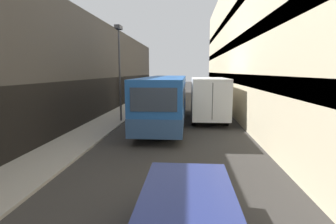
{
  "coord_description": "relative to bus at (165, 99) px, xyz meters",
  "views": [
    {
      "loc": [
        0.78,
        0.81,
        3.44
      ],
      "look_at": [
        -0.14,
        12.61,
        1.6
      ],
      "focal_mm": 28.0,
      "sensor_mm": 36.0,
      "label": 1
    }
  ],
  "objects": [
    {
      "name": "ground_plane",
      "position": [
        0.74,
        -3.01,
        -1.63
      ],
      "size": [
        150.0,
        150.0,
        0.0
      ],
      "primitive_type": "plane",
      "color": "#33302D"
    },
    {
      "name": "sidewalk_left",
      "position": [
        -3.96,
        -3.01,
        -1.58
      ],
      "size": [
        2.28,
        60.0,
        0.1
      ],
      "color": "#9E998E",
      "rests_on": "ground_plane"
    },
    {
      "name": "building_left_shopfront",
      "position": [
        -6.2,
        -3.01,
        1.69
      ],
      "size": [
        2.4,
        60.0,
        7.3
      ],
      "color": "#423D38",
      "rests_on": "ground_plane"
    },
    {
      "name": "building_right_apartment",
      "position": [
        6.04,
        -3.01,
        4.19
      ],
      "size": [
        2.4,
        60.0,
        11.68
      ],
      "color": "beige",
      "rests_on": "ground_plane"
    },
    {
      "name": "bus",
      "position": [
        0.0,
        0.0,
        0.0
      ],
      "size": [
        2.58,
        11.82,
        3.07
      ],
      "color": "#1E519E",
      "rests_on": "ground_plane"
    },
    {
      "name": "box_truck",
      "position": [
        2.94,
        1.83,
        -0.04
      ],
      "size": [
        2.34,
        7.71,
        2.98
      ],
      "color": "silver",
      "rests_on": "ground_plane"
    },
    {
      "name": "panel_van",
      "position": [
        -0.48,
        12.37,
        -0.57
      ],
      "size": [
        1.8,
        4.01,
        1.9
      ],
      "color": "#BCBCC1",
      "rests_on": "ground_plane"
    },
    {
      "name": "street_lamp",
      "position": [
        -3.07,
        0.17,
        2.89
      ],
      "size": [
        0.36,
        0.8,
        6.29
      ],
      "color": "#38383D",
      "rests_on": "sidewalk_left"
    }
  ]
}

